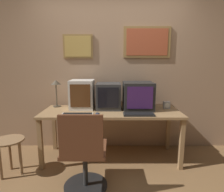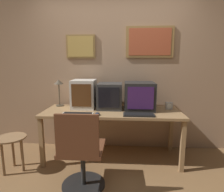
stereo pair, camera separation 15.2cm
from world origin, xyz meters
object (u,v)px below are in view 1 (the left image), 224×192
Objects in this scene: monitor_left at (83,94)px; monitor_center at (109,96)px; keyboard_side at (140,114)px; office_chair at (85,157)px; desk_clock at (168,105)px; side_stool at (10,147)px; mouse_near_keyboard at (98,114)px; desk_lamp at (57,86)px; keyboard_main at (78,115)px; monitor_right at (139,96)px.

monitor_left is 0.40m from monitor_center.
monitor_left reaches higher than keyboard_side.
monitor_center is at bearing 73.93° from office_chair.
monitor_center is 0.90m from desk_clock.
monitor_left is 1.20m from side_stool.
desk_lamp reaches higher than mouse_near_keyboard.
side_stool is at bearing -165.47° from desk_clock.
monitor_center reaches higher than office_chair.
monitor_left is 0.45m from desk_lamp.
monitor_right is at bearing 23.23° from keyboard_main.
office_chair is at bearing -103.39° from mouse_near_keyboard.
mouse_near_keyboard is at bearing 8.47° from side_stool.
mouse_near_keyboard is (0.27, 0.00, 0.01)m from keyboard_main.
monitor_right is at bearing 84.94° from keyboard_side.
monitor_right reaches higher than mouse_near_keyboard.
side_stool is (-2.16, -0.56, -0.43)m from desk_clock.
monitor_center is at bearing 44.98° from keyboard_main.
keyboard_side is (-0.03, -0.34, -0.19)m from monitor_right.
desk_lamp is at bearing 57.28° from side_stool.
keyboard_main is at bearing -156.77° from monitor_right.
monitor_center is 0.85m from desk_lamp.
keyboard_side is 3.82× the size of desk_clock.
desk_lamp reaches higher than office_chair.
keyboard_main is 0.87× the size of side_stool.
desk_lamp is at bearing 167.37° from monitor_left.
keyboard_main is 1.02× the size of keyboard_side.
office_chair is at bearing -80.78° from monitor_left.
keyboard_main is 3.88× the size of desk_clock.
monitor_left reaches higher than office_chair.
desk_clock is (0.45, 0.03, -0.15)m from monitor_right.
office_chair reaches higher than mouse_near_keyboard.
office_chair is at bearing -129.57° from monitor_right.
monitor_right is at bearing 50.43° from office_chair.
monitor_center reaches higher than keyboard_side.
monitor_right is 0.48m from desk_clock.
monitor_left is 0.93m from keyboard_side.
keyboard_side is 0.86× the size of side_stool.
desk_clock is (1.30, -0.02, -0.16)m from monitor_left.
monitor_right is 4.19× the size of desk_clock.
desk_clock is 0.25× the size of desk_lamp.
desk_lamp is 1.07m from side_stool.
monitor_left is 0.46× the size of office_chair.
office_chair is (-1.15, -0.88, -0.39)m from desk_clock.
monitor_left is at bearing 154.02° from keyboard_side.
mouse_near_keyboard reaches higher than keyboard_main.
desk_lamp is at bearing 143.28° from mouse_near_keyboard.
monitor_center is 0.90× the size of monitor_right.
desk_clock is at bearing 20.75° from mouse_near_keyboard.
office_chair is (-0.26, -0.89, -0.54)m from monitor_center.
monitor_left is at bearing 122.09° from mouse_near_keyboard.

